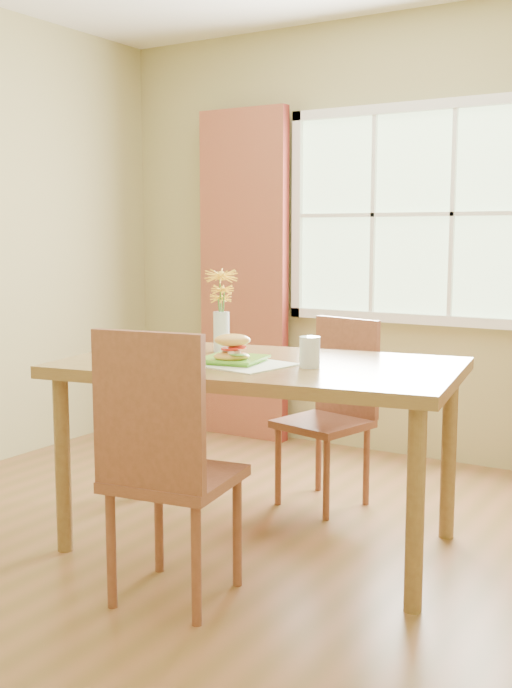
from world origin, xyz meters
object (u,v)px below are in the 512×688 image
object	(u,v)px
chair_near	(163,457)
chair_far	(333,403)
croissant_sandwich	(232,348)
flower_vase	(221,302)
dining_table	(260,381)
water_glass	(310,353)

from	to	relation	value
chair_near	chair_far	xyz separation A→B (m)	(0.01, 1.41, -0.05)
croissant_sandwich	flower_vase	world-z (taller)	flower_vase
chair_near	flower_vase	bearing A→B (deg)	101.79
chair_far	croissant_sandwich	distance (m)	0.94
dining_table	water_glass	world-z (taller)	water_glass
dining_table	croissant_sandwich	size ratio (longest dim) A/B	9.61
water_glass	flower_vase	xyz separation A→B (m)	(-0.57, 0.18, 0.17)
croissant_sandwich	chair_far	bearing A→B (deg)	51.72
chair_far	flower_vase	size ratio (longest dim) A/B	2.44
dining_table	water_glass	bearing A→B (deg)	-14.84
water_glass	chair_near	bearing A→B (deg)	-109.59
dining_table	croissant_sandwich	xyz separation A→B (m)	(-0.05, -0.15, 0.16)
chair_far	croissant_sandwich	bearing A→B (deg)	-81.13
chair_near	water_glass	world-z (taller)	chair_near
dining_table	croissant_sandwich	distance (m)	0.23
chair_near	croissant_sandwich	world-z (taller)	chair_near
croissant_sandwich	flower_vase	bearing A→B (deg)	96.21
chair_near	croissant_sandwich	distance (m)	0.65
croissant_sandwich	flower_vase	distance (m)	0.44
chair_near	flower_vase	xyz separation A→B (m)	(-0.32, 0.87, 0.49)
croissant_sandwich	flower_vase	xyz separation A→B (m)	(-0.26, 0.31, 0.16)
chair_near	water_glass	xyz separation A→B (m)	(0.24, 0.69, 0.32)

